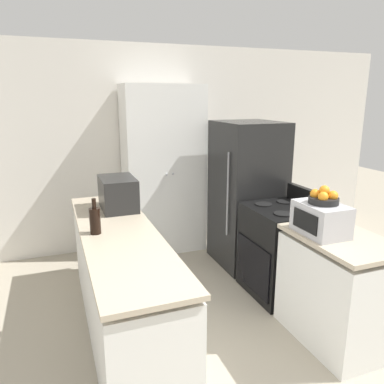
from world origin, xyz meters
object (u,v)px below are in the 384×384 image
(stove, at_px, (281,250))
(refrigerator, at_px, (247,194))
(pantry_cabinet, at_px, (164,170))
(toaster_oven, at_px, (321,219))
(microwave, at_px, (118,193))
(wine_bottle, at_px, (95,220))
(fruit_bowl, at_px, (324,197))

(stove, height_order, refrigerator, refrigerator)
(pantry_cabinet, relative_size, toaster_oven, 5.11)
(microwave, distance_m, wine_bottle, 0.67)
(microwave, height_order, wine_bottle, microwave)
(refrigerator, relative_size, wine_bottle, 5.83)
(pantry_cabinet, height_order, fruit_bowl, pantry_cabinet)
(stove, distance_m, microwave, 1.72)
(refrigerator, height_order, wine_bottle, refrigerator)
(refrigerator, distance_m, wine_bottle, 2.02)
(fruit_bowl, bearing_deg, microwave, 138.17)
(microwave, relative_size, toaster_oven, 1.15)
(microwave, bearing_deg, fruit_bowl, -41.83)
(refrigerator, height_order, microwave, refrigerator)
(pantry_cabinet, height_order, stove, pantry_cabinet)
(pantry_cabinet, relative_size, wine_bottle, 7.27)
(wine_bottle, distance_m, fruit_bowl, 1.81)
(wine_bottle, relative_size, toaster_oven, 0.70)
(pantry_cabinet, xyz_separation_m, microwave, (-0.75, -0.98, 0.00))
(pantry_cabinet, bearing_deg, fruit_bowl, -73.86)
(wine_bottle, bearing_deg, microwave, 64.40)
(pantry_cabinet, relative_size, stove, 1.98)
(pantry_cabinet, bearing_deg, stove, -63.04)
(microwave, height_order, toaster_oven, microwave)
(stove, relative_size, microwave, 2.24)
(refrigerator, distance_m, microwave, 1.57)
(wine_bottle, xyz_separation_m, fruit_bowl, (1.68, -0.64, 0.19))
(microwave, bearing_deg, pantry_cabinet, 52.56)
(refrigerator, xyz_separation_m, toaster_oven, (-0.16, -1.48, 0.18))
(wine_bottle, bearing_deg, fruit_bowl, -20.75)
(stove, relative_size, refrigerator, 0.63)
(refrigerator, bearing_deg, fruit_bowl, -95.72)
(toaster_oven, bearing_deg, refrigerator, 83.74)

